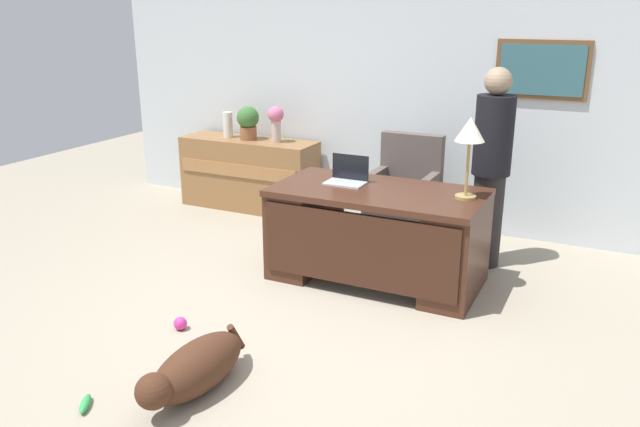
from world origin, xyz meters
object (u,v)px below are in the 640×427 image
at_px(desk_lamp, 470,135).
at_px(dog_toy_bone, 85,404).
at_px(desk, 376,233).
at_px(armchair, 405,193).
at_px(dog_lying, 194,369).
at_px(vase_with_flowers, 276,120).
at_px(credenza, 249,174).
at_px(vase_empty, 228,125).
at_px(person_standing, 491,167).
at_px(potted_plant, 248,121).
at_px(laptop, 347,176).
at_px(dog_toy_ball, 180,323).

bearing_deg(desk_lamp, dog_toy_bone, -121.60).
bearing_deg(desk, armchair, 95.92).
height_order(desk_lamp, dog_toy_bone, desk_lamp).
bearing_deg(dog_lying, vase_with_flowers, 111.60).
distance_m(credenza, vase_empty, 0.59).
distance_m(person_standing, dog_toy_bone, 3.58).
distance_m(desk, armchair, 1.04).
distance_m(dog_lying, dog_toy_bone, 0.62).
xyz_separation_m(desk, credenza, (-2.00, 1.28, -0.03)).
relative_size(vase_empty, potted_plant, 0.78).
relative_size(desk, desk_lamp, 2.70).
height_order(desk_lamp, vase_empty, desk_lamp).
height_order(laptop, dog_toy_ball, laptop).
bearing_deg(person_standing, armchair, 161.24).
bearing_deg(credenza, laptop, -34.67).
xyz_separation_m(armchair, desk_lamp, (0.79, -0.96, 0.80)).
bearing_deg(dog_lying, person_standing, 68.21).
distance_m(credenza, potted_plant, 0.59).
distance_m(armchair, vase_with_flowers, 1.65).
relative_size(desk, potted_plant, 4.64).
height_order(vase_with_flowers, dog_toy_bone, vase_with_flowers).
xyz_separation_m(person_standing, dog_toy_ball, (-1.64, -2.14, -0.83)).
bearing_deg(credenza, vase_with_flowers, 0.22).
xyz_separation_m(vase_empty, dog_toy_ball, (1.34, -2.67, -0.87)).
bearing_deg(desk, vase_with_flowers, 142.10).
bearing_deg(desk_lamp, vase_empty, 157.80).
bearing_deg(laptop, dog_lying, -91.54).
relative_size(credenza, potted_plant, 4.26).
relative_size(person_standing, vase_with_flowers, 4.42).
xyz_separation_m(person_standing, desk_lamp, (-0.05, -0.67, 0.38)).
distance_m(credenza, desk_lamp, 3.06).
relative_size(credenza, person_standing, 0.90).
bearing_deg(desk, laptop, 160.75).
xyz_separation_m(vase_empty, dog_toy_bone, (1.43, -3.64, -0.89)).
bearing_deg(desk_lamp, credenza, 155.93).
bearing_deg(vase_empty, dog_lying, -59.70).
distance_m(desk, dog_lying, 2.01).
relative_size(vase_with_flowers, dog_toy_ball, 4.12).
relative_size(credenza, armchair, 1.52).
relative_size(armchair, potted_plant, 2.81).
xyz_separation_m(person_standing, vase_with_flowers, (-2.37, 0.53, 0.14)).
xyz_separation_m(dog_lying, vase_empty, (-1.90, 3.24, 0.76)).
height_order(desk, vase_with_flowers, vase_with_flowers).
distance_m(armchair, desk_lamp, 1.47).
bearing_deg(potted_plant, armchair, -7.34).
xyz_separation_m(person_standing, laptop, (-1.03, -0.65, -0.05)).
height_order(desk, desk_lamp, desk_lamp).
xyz_separation_m(dog_lying, vase_with_flowers, (-1.28, 3.24, 0.86)).
bearing_deg(dog_toy_bone, dog_toy_ball, 95.31).
height_order(person_standing, potted_plant, person_standing).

